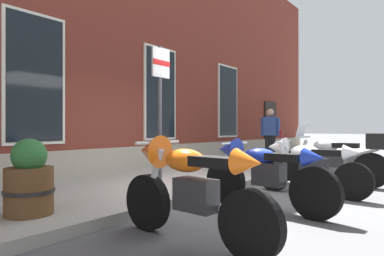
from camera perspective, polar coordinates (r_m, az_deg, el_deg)
ground_plane at (r=6.03m, az=5.54°, el=-11.07°), size 140.00×140.00×0.00m
sidewalk at (r=6.99m, az=-5.71°, el=-8.97°), size 30.32×3.18×0.14m
brick_pub_facade at (r=11.44m, az=-25.60°, el=12.58°), size 24.32×7.39×7.32m
motorcycle_orange_sport at (r=3.49m, az=-0.91°, el=-9.47°), size 0.62×2.00×1.08m
motorcycle_blue_sport at (r=4.93m, az=11.54°, el=-7.07°), size 0.62×2.10×1.01m
motorcycle_white_sport at (r=6.23m, az=18.70°, el=-5.67°), size 0.62×1.98×0.99m
motorcycle_silver_touring at (r=7.57m, az=23.16°, el=-4.55°), size 0.62×2.17×1.34m
pedestrian_blue_top at (r=10.49m, az=13.06°, el=-0.69°), size 0.28×0.65×1.61m
pedestrian_tan_coat at (r=11.41m, az=12.83°, el=-0.60°), size 0.38×0.62×1.62m
parking_sign at (r=5.16m, az=-5.36°, el=4.96°), size 0.36×0.07×2.25m
barrel_planter at (r=4.45m, az=-25.70°, el=-8.11°), size 0.57×0.57×0.89m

